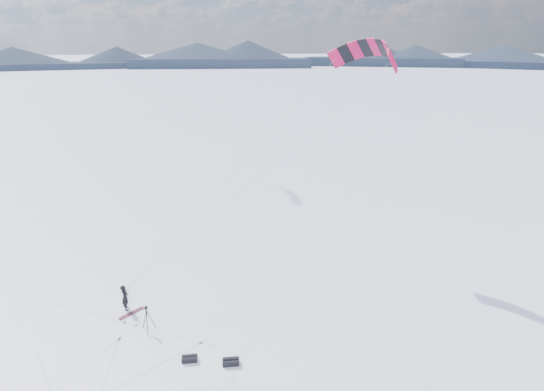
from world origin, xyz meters
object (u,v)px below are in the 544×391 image
object	(u,v)px
gear_bag_a	(190,359)
snowboard	(132,313)
snowkiter	(127,309)
tripod	(147,315)
gear_bag_b	(231,362)

from	to	relation	value
gear_bag_a	snowboard	bearing A→B (deg)	131.76
snowkiter	tripod	world-z (taller)	tripod
tripod	snowboard	bearing A→B (deg)	97.41
gear_bag_b	gear_bag_a	bearing A→B (deg)	168.13
snowboard	tripod	world-z (taller)	tripod
tripod	gear_bag_a	world-z (taller)	tripod
snowboard	tripod	xyz separation A→B (m)	(0.96, -1.77, 0.96)
tripod	gear_bag_a	distance (m)	3.57
snowkiter	snowboard	xyz separation A→B (m)	(0.27, -0.52, 0.02)
snowboard	tripod	distance (m)	2.23
snowkiter	gear_bag_b	world-z (taller)	snowkiter
snowkiter	gear_bag_b	bearing A→B (deg)	-138.19
snowkiter	tripod	bearing A→B (deg)	-150.06
gear_bag_a	gear_bag_b	xyz separation A→B (m)	(1.90, -0.78, 0.01)
snowboard	gear_bag_a	world-z (taller)	gear_bag_a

